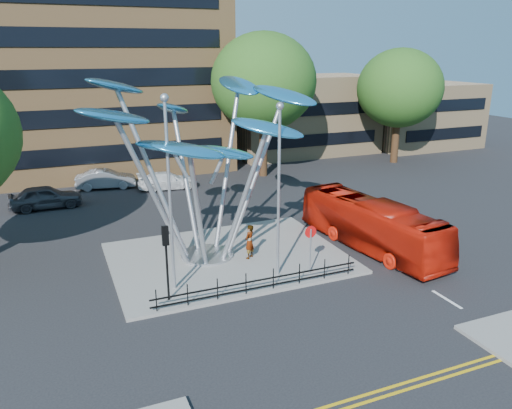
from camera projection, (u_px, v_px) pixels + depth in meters
name	position (u px, v px, depth m)	size (l,w,h in m)	color
ground	(296.00, 307.00, 21.59)	(120.00, 120.00, 0.00)	black
traffic_island	(228.00, 258.00, 26.48)	(12.00, 9.00, 0.15)	slate
double_yellow_near	(380.00, 390.00, 16.31)	(40.00, 0.12, 0.01)	gold
double_yellow_far	(386.00, 396.00, 16.04)	(40.00, 0.12, 0.01)	gold
low_building_near	(303.00, 115.00, 52.69)	(15.00, 8.00, 8.00)	tan
low_building_far	(421.00, 115.00, 56.24)	(12.00, 8.00, 7.00)	tan
tree_right	(264.00, 82.00, 41.50)	(8.80, 8.80, 12.11)	black
tree_far	(400.00, 88.00, 46.93)	(8.00, 8.00, 10.81)	black
leaf_sculpture	(201.00, 129.00, 24.65)	(12.72, 9.54, 9.51)	#9EA0A5
street_lamp_left	(169.00, 179.00, 21.41)	(0.36, 0.36, 8.80)	#9EA0A5
street_lamp_right	(279.00, 176.00, 22.89)	(0.36, 0.36, 8.30)	#9EA0A5
traffic_light_island	(166.00, 248.00, 21.16)	(0.28, 0.18, 3.42)	black
no_entry_sign_island	(310.00, 241.00, 24.00)	(0.60, 0.10, 2.45)	#9EA0A5
pedestrian_railing_front	(260.00, 283.00, 22.55)	(10.00, 0.06, 1.00)	black
red_bus	(371.00, 225.00, 27.56)	(2.33, 9.98, 2.78)	#B41608
pedestrian	(249.00, 242.00, 26.00)	(0.67, 0.44, 1.83)	gray
parked_car_left	(45.00, 197.00, 34.70)	(1.93, 4.80, 1.63)	#3C3D43
parked_car_mid	(106.00, 179.00, 39.67)	(1.61, 4.62, 1.52)	#A2A5AA
parked_car_right	(168.00, 181.00, 39.55)	(1.89, 4.65, 1.35)	silver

